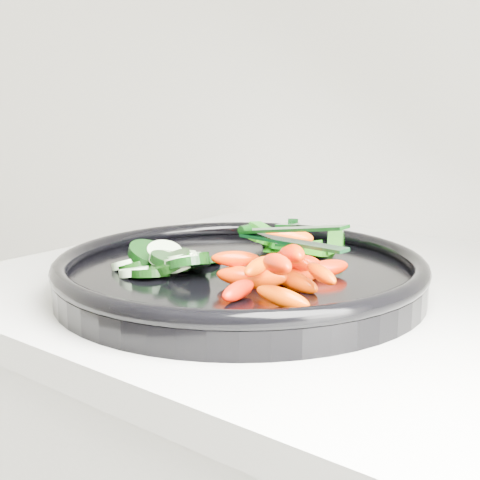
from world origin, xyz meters
The scene contains 6 objects.
veggie_tray centered at (-0.70, 1.61, 0.95)m, with size 0.49×0.49×0.04m.
cucumber_pile centered at (-0.76, 1.57, 0.96)m, with size 0.13×0.12×0.04m.
carrot_pile centered at (-0.63, 1.58, 0.97)m, with size 0.14×0.16×0.06m.
pepper_pile centered at (-0.71, 1.72, 0.96)m, with size 0.14×0.09×0.04m.
tong_carrot centered at (-0.62, 1.58, 1.00)m, with size 0.11×0.02×0.02m.
tong_pepper centered at (-0.71, 1.71, 0.98)m, with size 0.07×0.11×0.02m.
Camera 1 is at (-0.29, 1.10, 1.13)m, focal length 50.00 mm.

